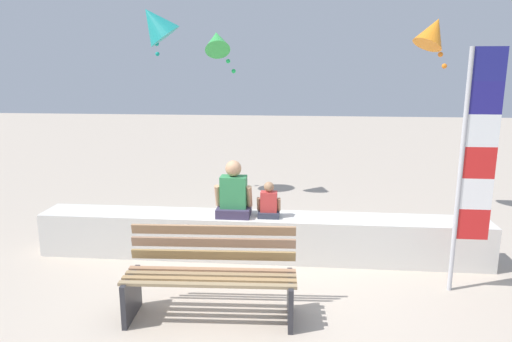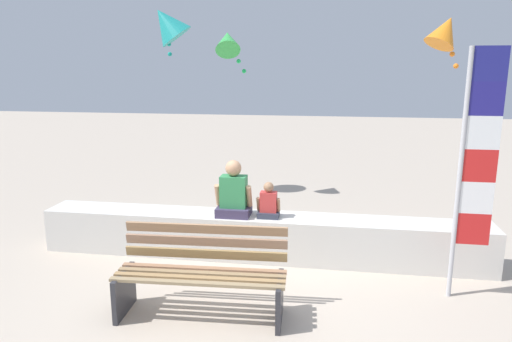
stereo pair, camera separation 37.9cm
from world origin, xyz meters
name	(u,v)px [view 1 (the left image)]	position (x,y,z in m)	size (l,w,h in m)	color
ground_plane	(252,293)	(0.00, 0.00, 0.00)	(40.00, 40.00, 0.00)	#B6A795
seawall_ledge	(260,236)	(0.00, 1.05, 0.29)	(5.88, 0.55, 0.58)	silver
park_bench	(211,276)	(-0.37, -0.49, 0.42)	(1.74, 0.69, 0.88)	#947D5A
person_adult	(234,195)	(-0.35, 1.00, 0.87)	(0.48, 0.36, 0.74)	#3B3250
person_child	(269,203)	(0.11, 1.00, 0.76)	(0.31, 0.23, 0.47)	#2E3242
flag_banner	(473,158)	(2.35, 0.30, 1.54)	(0.38, 0.05, 2.69)	#B7B7BC
kite_teal	(155,23)	(-2.16, 3.83, 3.27)	(1.00, 0.85, 1.01)	teal
kite_orange	(433,32)	(2.60, 3.26, 3.04)	(0.80, 0.74, 0.90)	orange
kite_green	(217,41)	(-1.05, 3.93, 2.95)	(0.63, 0.73, 0.90)	green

